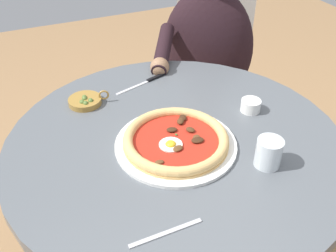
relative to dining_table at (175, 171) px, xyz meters
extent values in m
cylinder|color=#565B60|center=(0.00, 0.00, 0.11)|extent=(0.96, 0.96, 0.04)
cylinder|color=#4E5257|center=(0.00, 0.00, -0.25)|extent=(0.09, 0.09, 0.69)
cylinder|color=white|center=(-0.03, 0.02, 0.14)|extent=(0.33, 0.33, 0.01)
cylinder|color=#E0B26B|center=(-0.03, 0.02, 0.14)|extent=(0.29, 0.29, 0.01)
torus|color=#E0B26B|center=(-0.03, 0.02, 0.15)|extent=(0.29, 0.29, 0.03)
cylinder|color=red|center=(-0.03, 0.02, 0.15)|extent=(0.27, 0.27, 0.00)
cylinder|color=white|center=(-0.05, 0.04, 0.15)|extent=(0.06, 0.06, 0.00)
ellipsoid|color=yellow|center=(-0.05, 0.04, 0.15)|extent=(0.03, 0.03, 0.02)
ellipsoid|color=#4C2D19|center=(-0.01, -0.04, 0.16)|extent=(0.03, 0.03, 0.01)
ellipsoid|color=brown|center=(-0.07, 0.03, 0.15)|extent=(0.03, 0.04, 0.01)
ellipsoid|color=#3D2314|center=(0.01, 0.01, 0.16)|extent=(0.03, 0.03, 0.01)
ellipsoid|color=#3D2314|center=(0.05, -0.04, 0.16)|extent=(0.04, 0.03, 0.01)
ellipsoid|color=#4C2D19|center=(0.03, -0.03, 0.16)|extent=(0.03, 0.03, 0.01)
ellipsoid|color=#3D2314|center=(-0.06, -0.04, 0.15)|extent=(0.03, 0.04, 0.01)
ellipsoid|color=brown|center=(-0.05, -0.04, 0.15)|extent=(0.03, 0.03, 0.01)
ellipsoid|color=brown|center=(-0.10, 0.09, 0.15)|extent=(0.02, 0.02, 0.01)
ellipsoid|color=#2D6B28|center=(-0.01, 0.01, 0.15)|extent=(0.01, 0.01, 0.00)
ellipsoid|color=#2D6B28|center=(-0.02, 0.14, 0.15)|extent=(0.01, 0.01, 0.00)
ellipsoid|color=#2D6B28|center=(-0.04, 0.04, 0.15)|extent=(0.01, 0.01, 0.00)
cylinder|color=silver|center=(-0.20, -0.17, 0.17)|extent=(0.07, 0.07, 0.08)
cylinder|color=silver|center=(-0.20, -0.17, 0.14)|extent=(0.06, 0.06, 0.02)
cube|color=silver|center=(0.31, 0.02, 0.13)|extent=(0.05, 0.13, 0.00)
cube|color=black|center=(0.34, -0.08, 0.13)|extent=(0.03, 0.08, 0.01)
cylinder|color=white|center=(0.03, -0.27, 0.15)|extent=(0.06, 0.06, 0.04)
cylinder|color=olive|center=(0.03, -0.27, 0.16)|extent=(0.05, 0.05, 0.01)
cylinder|color=olive|center=(0.28, 0.19, 0.14)|extent=(0.11, 0.11, 0.02)
torus|color=olive|center=(0.26, 0.13, 0.16)|extent=(0.01, 0.03, 0.03)
ellipsoid|color=#516B2D|center=(0.26, 0.20, 0.15)|extent=(0.02, 0.02, 0.02)
ellipsoid|color=#516B2D|center=(0.26, 0.18, 0.15)|extent=(0.02, 0.02, 0.02)
ellipsoid|color=#516B2D|center=(0.28, 0.19, 0.15)|extent=(0.02, 0.02, 0.02)
ellipsoid|color=#516B2D|center=(0.25, 0.19, 0.15)|extent=(0.02, 0.02, 0.02)
ellipsoid|color=#516B2D|center=(0.28, 0.19, 0.15)|extent=(0.02, 0.02, 0.02)
cube|color=#BCBCC1|center=(-0.29, 0.16, 0.13)|extent=(0.01, 0.17, 0.00)
cube|color=#282833|center=(0.54, -0.40, -0.40)|extent=(0.43, 0.44, 0.45)
ellipsoid|color=black|center=(0.54, -0.40, 0.09)|extent=(0.41, 0.44, 0.53)
cylinder|color=black|center=(0.46, -0.16, 0.17)|extent=(0.26, 0.18, 0.11)
sphere|color=#936B4C|center=(0.38, -0.11, 0.15)|extent=(0.07, 0.07, 0.07)
cube|color=beige|center=(0.59, -0.43, -0.17)|extent=(0.56, 0.56, 0.02)
cube|color=beige|center=(0.74, -0.54, 0.05)|extent=(0.23, 0.31, 0.42)
cylinder|color=#B7B2A8|center=(0.55, -0.18, -0.40)|extent=(0.02, 0.02, 0.45)
cylinder|color=#B7B2A8|center=(0.33, -0.47, -0.40)|extent=(0.02, 0.02, 0.45)
cylinder|color=#B7B2A8|center=(0.84, -0.39, -0.40)|extent=(0.02, 0.02, 0.45)
cylinder|color=#B7B2A8|center=(0.62, -0.68, -0.40)|extent=(0.02, 0.02, 0.45)
camera|label=1|loc=(-0.75, 0.36, 0.79)|focal=40.28mm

